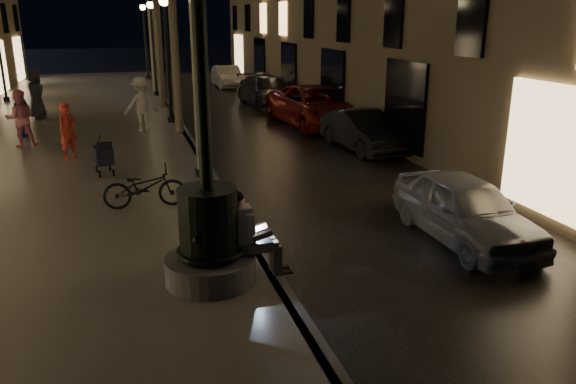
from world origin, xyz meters
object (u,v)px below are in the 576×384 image
object	(u,v)px
fountain_lamppost	(208,219)
car_third	(317,106)
lamp_curb_c	(153,35)
lamp_curb_a	(195,55)
seated_man_laptop	(248,232)
stroller	(104,155)
car_second	(363,131)
pedestrian_blue	(22,113)
bicycle	(145,187)
car_rear	(267,91)
lamp_curb_b	(166,41)
pedestrian_dark	(36,94)
lamp_curb_d	(144,31)
car_front	(465,209)
car_fifth	(227,77)
pedestrian_pink	(20,119)
pedestrian_white	(141,104)

from	to	relation	value
fountain_lamppost	car_third	world-z (taller)	fountain_lamppost
lamp_curb_c	car_third	xyz separation A→B (m)	(5.50, -9.32, -2.46)
lamp_curb_a	seated_man_laptop	bearing A→B (deg)	-90.82
stroller	car_second	size ratio (longest dim) A/B	0.26
pedestrian_blue	bicycle	xyz separation A→B (m)	(3.58, -8.87, -0.34)
lamp_curb_c	car_rear	size ratio (longest dim) A/B	0.99
lamp_curb_b	pedestrian_dark	bearing A→B (deg)	154.73
lamp_curb_d	car_rear	bearing A→B (deg)	-67.36
lamp_curb_c	car_front	bearing A→B (deg)	-78.56
lamp_curb_b	car_fifth	bearing A→B (deg)	69.32
fountain_lamppost	lamp_curb_a	world-z (taller)	fountain_lamppost
car_fifth	pedestrian_blue	world-z (taller)	pedestrian_blue
car_third	pedestrian_dark	distance (m)	11.16
seated_man_laptop	pedestrian_blue	distance (m)	13.69
lamp_curb_b	pedestrian_blue	bearing A→B (deg)	-166.11
car_fifth	pedestrian_pink	world-z (taller)	pedestrian_pink
pedestrian_pink	pedestrian_white	world-z (taller)	pedestrian_white
seated_man_laptop	car_rear	bearing A→B (deg)	74.56
lamp_curb_c	car_rear	bearing A→B (deg)	-37.82
fountain_lamppost	car_front	size ratio (longest dim) A/B	1.40
car_second	car_rear	size ratio (longest dim) A/B	0.80
pedestrian_white	pedestrian_dark	xyz separation A→B (m)	(-3.90, 3.85, 0.03)
pedestrian_blue	pedestrian_dark	xyz separation A→B (m)	(0.04, 3.62, 0.19)
lamp_curb_a	bicycle	xyz separation A→B (m)	(-1.48, -2.12, -2.58)
lamp_curb_c	pedestrian_dark	size ratio (longest dim) A/B	2.45
pedestrian_white	pedestrian_blue	size ratio (longest dim) A/B	1.20
seated_man_laptop	car_rear	world-z (taller)	seated_man_laptop
lamp_curb_d	pedestrian_blue	size ratio (longest dim) A/B	3.03
lamp_curb_c	car_fifth	xyz separation A→B (m)	(4.41, 3.68, -2.59)
pedestrian_blue	bicycle	distance (m)	9.57
car_rear	pedestrian_blue	size ratio (longest dim) A/B	3.06
stroller	lamp_curb_b	bearing A→B (deg)	62.47
stroller	pedestrian_dark	xyz separation A→B (m)	(-2.67, 9.51, 0.47)
car_front	seated_man_laptop	bearing A→B (deg)	-169.91
lamp_curb_b	pedestrian_white	world-z (taller)	lamp_curb_b
car_rear	bicycle	world-z (taller)	car_rear
lamp_curb_b	lamp_curb_c	size ratio (longest dim) A/B	1.00
car_fifth	pedestrian_dark	bearing A→B (deg)	-135.40
lamp_curb_c	pedestrian_dark	bearing A→B (deg)	-131.76
seated_man_laptop	pedestrian_dark	size ratio (longest dim) A/B	0.72
car_rear	pedestrian_white	bearing A→B (deg)	-140.97
lamp_curb_b	car_third	size ratio (longest dim) A/B	0.86
lamp_curb_b	pedestrian_blue	distance (m)	5.68
pedestrian_white	car_rear	bearing A→B (deg)	-154.47
car_fifth	car_rear	bearing A→B (deg)	-86.04
lamp_curb_b	car_front	bearing A→B (deg)	-72.02
car_third	pedestrian_blue	world-z (taller)	pedestrian_blue
lamp_curb_d	pedestrian_white	xyz separation A→B (m)	(-1.13, -17.47, -2.08)
car_fifth	pedestrian_dark	distance (m)	13.27
car_second	car_fifth	world-z (taller)	car_fifth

